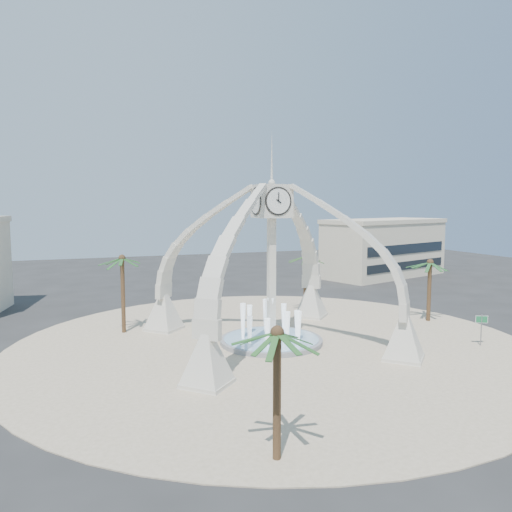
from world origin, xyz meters
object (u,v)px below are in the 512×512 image
object	(u,v)px
clock_tower	(271,261)
palm_west	(122,259)
palm_south	(277,335)
palm_east	(430,263)
fountain	(271,340)
palm_north	(305,257)
street_sign	(482,323)

from	to	relation	value
clock_tower	palm_west	world-z (taller)	clock_tower
clock_tower	palm_west	size ratio (longest dim) A/B	2.55
palm_west	palm_south	xyz separation A→B (m)	(3.82, -23.93, -0.79)
palm_east	fountain	bearing A→B (deg)	-174.09
palm_west	palm_north	xyz separation A→B (m)	(17.83, 1.72, -0.68)
clock_tower	palm_east	size ratio (longest dim) A/B	2.87
clock_tower	palm_south	bearing A→B (deg)	-111.72
fountain	clock_tower	bearing A→B (deg)	-90.00
palm_east	street_sign	size ratio (longest dim) A/B	2.49
clock_tower	palm_south	xyz separation A→B (m)	(-6.59, -16.54, -1.04)
palm_south	palm_east	bearing A→B (deg)	38.34
palm_west	street_sign	size ratio (longest dim) A/B	2.82
palm_south	clock_tower	bearing A→B (deg)	68.28
clock_tower	palm_west	distance (m)	12.77
fountain	palm_south	size ratio (longest dim) A/B	1.28
clock_tower	fountain	size ratio (longest dim) A/B	2.24
palm_east	palm_south	xyz separation A→B (m)	(-23.07, -18.24, 0.02)
fountain	palm_east	world-z (taller)	palm_east
palm_east	palm_south	distance (m)	29.41
fountain	palm_south	bearing A→B (deg)	-111.72
palm_south	fountain	bearing A→B (deg)	68.28
clock_tower	palm_west	bearing A→B (deg)	144.63
palm_east	clock_tower	bearing A→B (deg)	-174.09
palm_west	palm_south	distance (m)	24.24
palm_east	street_sign	xyz separation A→B (m)	(-1.78, -8.09, -3.64)
clock_tower	palm_west	xyz separation A→B (m)	(-10.41, 7.39, -0.24)
palm_south	street_sign	bearing A→B (deg)	25.50
palm_north	palm_west	bearing A→B (deg)	-174.48
palm_west	street_sign	distance (m)	28.98
palm_east	palm_west	distance (m)	27.50
clock_tower	palm_south	size ratio (longest dim) A/B	2.88
fountain	palm_east	xyz separation A→B (m)	(16.48, 1.70, 5.14)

